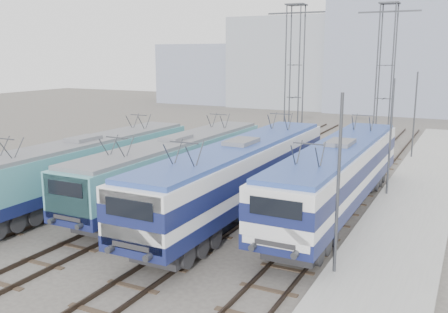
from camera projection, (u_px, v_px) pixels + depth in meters
ground at (118, 257)px, 20.86m from camera, size 160.00×160.00×0.00m
platform at (401, 232)px, 23.33m from camera, size 4.00×70.00×0.30m
locomotive_far_left at (82, 165)px, 28.14m from camera, size 2.76×17.41×3.28m
locomotive_center_left at (175, 164)px, 28.44m from camera, size 2.76×17.43×3.28m
locomotive_center_right at (240, 172)px, 25.66m from camera, size 2.96×18.76×3.53m
locomotive_far_right at (338, 172)px, 25.78m from camera, size 2.91×18.39×3.46m
catenary_tower_west at (294, 76)px, 38.77m from camera, size 4.50×1.20×12.00m
catenary_tower_east at (385, 77)px, 37.65m from camera, size 4.50×1.20×12.00m
mast_front at (338, 189)px, 18.12m from camera, size 0.12×0.12×7.00m
mast_mid at (390, 140)px, 28.61m from camera, size 0.12×0.12×7.00m
mast_rear at (414, 117)px, 39.11m from camera, size 0.12×0.12×7.00m
building_west at (293, 63)px, 79.86m from camera, size 18.00×12.00×14.00m
building_center at (412, 49)px, 71.52m from camera, size 22.00×14.00×18.00m
building_far_west at (205, 74)px, 87.32m from camera, size 14.00×10.00×10.00m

